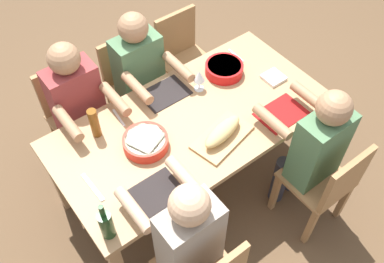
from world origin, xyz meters
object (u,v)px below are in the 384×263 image
object	(u,v)px
chair_far_center	(132,82)
serving_bowl_fruit	(224,68)
chair_far_left	(74,111)
diner_near_left	(185,236)
chair_far_right	(183,56)
wine_glass	(199,77)
wine_bottle	(106,224)
napkin_stack	(274,78)
diner_near_right	(313,146)
dining_table	(192,129)
cutting_board	(222,137)
diner_far_center	(142,75)
chair_near_right	(327,183)
beer_bottle	(94,123)
diner_far_left	(80,106)
serving_bowl_pasta	(146,142)
bread_loaf	(223,132)

from	to	relation	value
chair_far_center	serving_bowl_fruit	world-z (taller)	chair_far_center
chair_far_left	diner_near_left	world-z (taller)	diner_near_left
chair_far_right	wine_glass	bearing A→B (deg)	-116.50
wine_bottle	napkin_stack	world-z (taller)	wine_bottle
diner_near_right	chair_far_left	bearing A→B (deg)	126.08
napkin_stack	dining_table	bearing A→B (deg)	176.97
chair_far_left	cutting_board	xyz separation A→B (m)	(0.57, -1.02, 0.27)
diner_far_center	napkin_stack	size ratio (longest dim) A/B	8.57
wine_bottle	chair_near_right	bearing A→B (deg)	-17.54
beer_bottle	diner_near_right	bearing A→B (deg)	-39.90
serving_bowl_fruit	chair_near_right	bearing A→B (deg)	-87.15
chair_far_center	diner_near_left	size ratio (longest dim) A/B	0.71
chair_near_right	chair_far_left	bearing A→B (deg)	122.79
chair_far_center	serving_bowl_fruit	xyz separation A→B (m)	(0.46, -0.57, 0.30)
chair_near_right	napkin_stack	world-z (taller)	chair_near_right
chair_far_center	napkin_stack	world-z (taller)	chair_far_center
dining_table	chair_far_right	bearing A→B (deg)	57.21
chair_far_right	chair_near_right	distance (m)	1.58
diner_near_left	chair_far_center	bearing A→B (deg)	69.98
chair_far_right	cutting_board	size ratio (longest dim) A/B	2.12
diner_far_left	chair_near_right	xyz separation A→B (m)	(1.02, -1.40, -0.21)
diner_far_center	diner_near_left	xyz separation A→B (m)	(-0.51, -1.22, 0.00)
chair_far_right	wine_glass	world-z (taller)	wine_glass
diner_far_center	wine_glass	xyz separation A→B (m)	(0.22, -0.40, 0.16)
chair_far_right	chair_far_center	world-z (taller)	same
diner_far_center	beer_bottle	bearing A→B (deg)	-149.01
serving_bowl_fruit	cutting_board	distance (m)	0.60
diner_far_center	serving_bowl_pasta	distance (m)	0.70
dining_table	bread_loaf	world-z (taller)	bread_loaf
chair_far_center	cutting_board	world-z (taller)	chair_far_center
chair_near_right	diner_near_left	distance (m)	1.06
wine_bottle	beer_bottle	xyz separation A→B (m)	(0.29, 0.64, 0.00)
diner_far_left	chair_near_right	bearing A→B (deg)	-53.92
diner_near_left	cutting_board	xyz separation A→B (m)	(0.57, 0.38, 0.05)
diner_far_left	diner_far_center	size ratio (longest dim) A/B	1.00
chair_near_right	serving_bowl_pasta	size ratio (longest dim) A/B	2.99
chair_far_right	diner_near_right	world-z (taller)	diner_near_right
chair_far_left	chair_far_center	size ratio (longest dim) A/B	1.00
chair_near_right	beer_bottle	size ratio (longest dim) A/B	3.86
cutting_board	dining_table	bearing A→B (deg)	105.63
diner_far_left	napkin_stack	bearing A→B (deg)	-28.03
chair_far_right	chair_far_center	distance (m)	0.51
bread_loaf	diner_near_left	bearing A→B (deg)	-146.66
diner_far_left	chair_far_left	bearing A→B (deg)	90.00
beer_bottle	diner_far_center	bearing A→B (deg)	30.99
serving_bowl_pasta	napkin_stack	bearing A→B (deg)	-2.57
dining_table	wine_bottle	distance (m)	0.93
diner_near_right	napkin_stack	distance (m)	0.60
diner_far_left	wine_glass	size ratio (longest dim) A/B	7.23
chair_near_right	beer_bottle	xyz separation A→B (m)	(-1.06, 1.07, 0.37)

